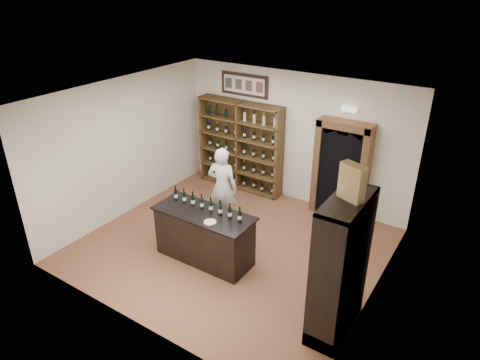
# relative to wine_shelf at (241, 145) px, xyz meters

# --- Properties ---
(floor) EXTENTS (5.50, 5.50, 0.00)m
(floor) POSITION_rel_wine_shelf_xyz_m (1.30, -2.33, -1.10)
(floor) COLOR brown
(floor) RESTS_ON ground
(ceiling) EXTENTS (5.50, 5.50, 0.00)m
(ceiling) POSITION_rel_wine_shelf_xyz_m (1.30, -2.33, 1.90)
(ceiling) COLOR white
(ceiling) RESTS_ON wall_back
(wall_back) EXTENTS (5.50, 0.04, 3.00)m
(wall_back) POSITION_rel_wine_shelf_xyz_m (1.30, 0.17, 0.40)
(wall_back) COLOR beige
(wall_back) RESTS_ON ground
(wall_left) EXTENTS (0.04, 5.00, 3.00)m
(wall_left) POSITION_rel_wine_shelf_xyz_m (-1.45, -2.33, 0.40)
(wall_left) COLOR beige
(wall_left) RESTS_ON ground
(wall_right) EXTENTS (0.04, 5.00, 3.00)m
(wall_right) POSITION_rel_wine_shelf_xyz_m (4.05, -2.33, 0.40)
(wall_right) COLOR beige
(wall_right) RESTS_ON ground
(wine_shelf) EXTENTS (2.20, 0.38, 2.20)m
(wine_shelf) POSITION_rel_wine_shelf_xyz_m (0.00, 0.00, 0.00)
(wine_shelf) COLOR brown
(wine_shelf) RESTS_ON ground
(framed_picture) EXTENTS (1.25, 0.04, 0.52)m
(framed_picture) POSITION_rel_wine_shelf_xyz_m (0.00, 0.14, 1.45)
(framed_picture) COLOR black
(framed_picture) RESTS_ON wall_back
(arched_doorway) EXTENTS (1.17, 0.35, 2.17)m
(arched_doorway) POSITION_rel_wine_shelf_xyz_m (2.55, -0.00, 0.04)
(arched_doorway) COLOR black
(arched_doorway) RESTS_ON ground
(emergency_light) EXTENTS (0.30, 0.10, 0.10)m
(emergency_light) POSITION_rel_wine_shelf_xyz_m (2.55, 0.09, 1.30)
(emergency_light) COLOR white
(emergency_light) RESTS_ON wall_back
(tasting_counter) EXTENTS (1.88, 0.78, 1.00)m
(tasting_counter) POSITION_rel_wine_shelf_xyz_m (1.10, -2.93, -0.61)
(tasting_counter) COLOR black
(tasting_counter) RESTS_ON ground
(counter_bottle_0) EXTENTS (0.07, 0.07, 0.30)m
(counter_bottle_0) POSITION_rel_wine_shelf_xyz_m (0.38, -2.84, 0.01)
(counter_bottle_0) COLOR black
(counter_bottle_0) RESTS_ON tasting_counter
(counter_bottle_1) EXTENTS (0.07, 0.07, 0.30)m
(counter_bottle_1) POSITION_rel_wine_shelf_xyz_m (0.59, -2.84, 0.01)
(counter_bottle_1) COLOR black
(counter_bottle_1) RESTS_ON tasting_counter
(counter_bottle_2) EXTENTS (0.07, 0.07, 0.30)m
(counter_bottle_2) POSITION_rel_wine_shelf_xyz_m (0.79, -2.84, 0.01)
(counter_bottle_2) COLOR black
(counter_bottle_2) RESTS_ON tasting_counter
(counter_bottle_3) EXTENTS (0.07, 0.07, 0.30)m
(counter_bottle_3) POSITION_rel_wine_shelf_xyz_m (1.00, -2.84, 0.01)
(counter_bottle_3) COLOR black
(counter_bottle_3) RESTS_ON tasting_counter
(counter_bottle_4) EXTENTS (0.07, 0.07, 0.30)m
(counter_bottle_4) POSITION_rel_wine_shelf_xyz_m (1.20, -2.84, 0.01)
(counter_bottle_4) COLOR black
(counter_bottle_4) RESTS_ON tasting_counter
(counter_bottle_5) EXTENTS (0.07, 0.07, 0.30)m
(counter_bottle_5) POSITION_rel_wine_shelf_xyz_m (1.41, -2.84, 0.01)
(counter_bottle_5) COLOR black
(counter_bottle_5) RESTS_ON tasting_counter
(counter_bottle_6) EXTENTS (0.07, 0.07, 0.30)m
(counter_bottle_6) POSITION_rel_wine_shelf_xyz_m (1.61, -2.84, 0.01)
(counter_bottle_6) COLOR black
(counter_bottle_6) RESTS_ON tasting_counter
(counter_bottle_7) EXTENTS (0.07, 0.07, 0.30)m
(counter_bottle_7) POSITION_rel_wine_shelf_xyz_m (1.82, -2.84, 0.01)
(counter_bottle_7) COLOR black
(counter_bottle_7) RESTS_ON tasting_counter
(side_cabinet) EXTENTS (0.48, 1.20, 2.20)m
(side_cabinet) POSITION_rel_wine_shelf_xyz_m (3.82, -3.23, -0.35)
(side_cabinet) COLOR black
(side_cabinet) RESTS_ON ground
(shopkeeper) EXTENTS (0.71, 0.54, 1.74)m
(shopkeeper) POSITION_rel_wine_shelf_xyz_m (0.65, -1.71, -0.23)
(shopkeeper) COLOR silver
(shopkeeper) RESTS_ON ground
(plate) EXTENTS (0.22, 0.22, 0.02)m
(plate) POSITION_rel_wine_shelf_xyz_m (1.41, -3.14, -0.09)
(plate) COLOR beige
(plate) RESTS_ON tasting_counter
(wine_crate) EXTENTS (0.38, 0.27, 0.50)m
(wine_crate) POSITION_rel_wine_shelf_xyz_m (3.80, -3.22, 1.35)
(wine_crate) COLOR tan
(wine_crate) RESTS_ON side_cabinet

